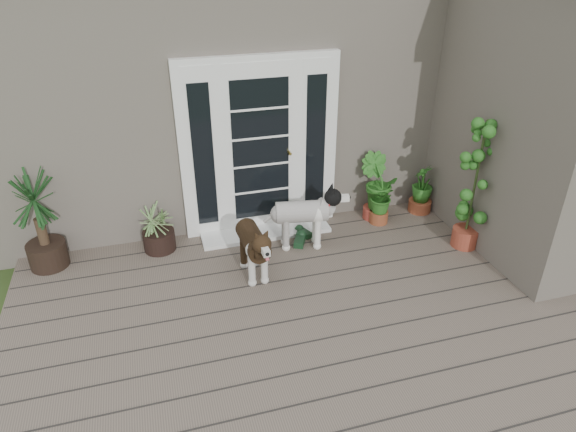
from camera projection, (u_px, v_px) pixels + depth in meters
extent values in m
cube|color=#6B5B4C|center=(338.00, 341.00, 4.81)|extent=(6.20, 4.60, 0.12)
cube|color=#665E54|center=(240.00, 75.00, 7.66)|extent=(7.40, 4.00, 3.10)
cube|color=#665E54|center=(551.00, 124.00, 5.72)|extent=(1.60, 2.40, 3.10)
cube|color=white|center=(260.00, 147.00, 6.06)|extent=(1.90, 0.14, 2.15)
cube|color=white|center=(266.00, 232.00, 6.40)|extent=(1.60, 0.40, 0.05)
imported|color=#295D1A|center=(380.00, 204.00, 6.54)|extent=(0.57, 0.57, 0.52)
imported|color=#1B611F|center=(375.00, 195.00, 6.61)|extent=(0.63, 0.63, 0.67)
imported|color=#18541B|center=(421.00, 194.00, 6.81)|extent=(0.47, 0.47, 0.52)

